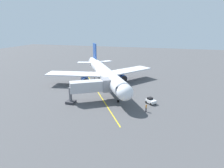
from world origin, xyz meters
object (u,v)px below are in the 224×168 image
tug_near_nose (151,101)px  jet_bridge (94,86)px  airplane (105,73)px  ground_crew_marshaller (146,108)px

tug_near_nose → jet_bridge: bearing=8.7°
jet_bridge → tug_near_nose: jet_bridge is taller
airplane → ground_crew_marshaller: 21.15m
airplane → jet_bridge: 12.50m
jet_bridge → tug_near_nose: 13.94m
airplane → tug_near_nose: (-14.87, 10.35, -3.30)m
jet_bridge → ground_crew_marshaller: 13.55m
airplane → tug_near_nose: size_ratio=13.21×
airplane → jet_bridge: (-1.42, 12.41, -0.24)m
airplane → tug_near_nose: airplane is taller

